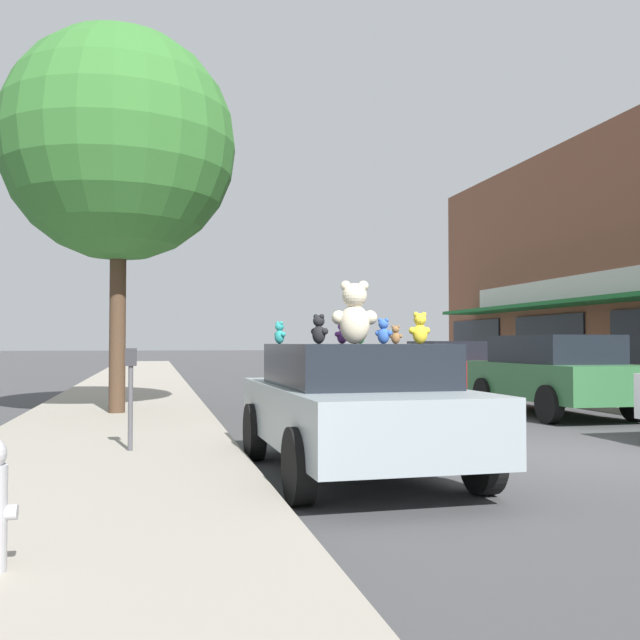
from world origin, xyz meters
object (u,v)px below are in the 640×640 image
Objects in this scene: teddy_bear_teal at (280,333)px; parked_car_far_center at (553,372)px; parking_meter at (131,385)px; teddy_bear_green at (360,333)px; teddy_bear_blue at (383,331)px; teddy_bear_purple at (342,333)px; parked_car_far_right at (447,367)px; teddy_bear_brown at (396,335)px; teddy_bear_yellow at (420,329)px; plush_art_car at (354,404)px; street_tree at (119,146)px; teddy_bear_black at (319,329)px; teddy_bear_giant at (355,313)px.

parked_car_far_center is (6.45, 4.49, -0.72)m from teddy_bear_teal.
teddy_bear_green is at bearing -8.27° from parking_meter.
parked_car_far_center is at bearing -80.03° from teddy_bear_teal.
teddy_bear_purple is at bearing -20.59° from teddy_bear_blue.
parked_car_far_right is (5.38, 10.74, -0.81)m from teddy_bear_blue.
teddy_bear_brown is at bearing -166.36° from teddy_bear_blue.
teddy_bear_teal is at bearing -60.59° from teddy_bear_yellow.
parked_car_far_center is 3.34× the size of parking_meter.
teddy_bear_blue reaches higher than parking_meter.
teddy_bear_yellow is (0.51, -0.74, 0.83)m from plush_art_car.
street_tree reaches higher than parked_car_far_center.
teddy_bear_green is (1.08, 0.19, 0.01)m from teddy_bear_teal.
teddy_bear_brown is 0.64× the size of teddy_bear_yellow.
parked_car_far_center is (6.03, 4.79, -0.76)m from teddy_bear_black.
teddy_bear_giant is at bearing 71.62° from plush_art_car.
parked_car_far_right is (5.26, 10.81, -0.77)m from teddy_bear_brown.
teddy_bear_blue is 0.99m from teddy_bear_green.
teddy_bear_blue reaches higher than teddy_bear_green.
teddy_bear_purple is 0.46m from teddy_bear_green.
parked_car_far_right is (5.70, 10.07, -0.80)m from teddy_bear_purple.
teddy_bear_purple is (0.05, 0.71, 0.81)m from plush_art_car.
teddy_bear_black is 7.45m from street_tree.
teddy_bear_yellow is (0.02, -0.72, 0.06)m from teddy_bear_brown.
teddy_bear_brown reaches higher than parked_car_far_right.
teddy_bear_teal is 0.06× the size of parked_car_far_center.
teddy_bear_black is at bearing -66.50° from teddy_bear_yellow.
street_tree reaches higher than teddy_bear_green.
teddy_bear_teal is 0.22× the size of parking_meter.
parked_car_far_right is at bearing -72.47° from teddy_bear_blue.
teddy_bear_green is at bearing -141.31° from parked_car_far_center.
teddy_bear_giant is 0.97m from teddy_bear_teal.
teddy_bear_blue is 1.05× the size of teddy_bear_purple.
teddy_bear_green reaches higher than plush_art_car.
teddy_bear_brown is 0.96m from teddy_bear_black.
street_tree is (-8.63, -4.30, 4.50)m from parked_car_far_right.
parked_car_far_right is (5.63, 10.41, -1.02)m from teddy_bear_giant.
parked_car_far_right is at bearing -105.33° from teddy_bear_giant.
teddy_bear_purple reaches higher than plush_art_car.
teddy_bear_giant is 0.10× the size of street_tree.
teddy_bear_blue is at bearing -151.85° from teddy_bear_teal.
teddy_bear_black is 0.05× the size of street_tree.
teddy_bear_brown is 0.78× the size of teddy_bear_teal.
street_tree is (-3.38, 7.23, 3.67)m from teddy_bear_yellow.
teddy_bear_teal is at bearing 21.45° from teddy_bear_black.
teddy_bear_teal is 1.10m from teddy_bear_green.
parked_car_far_right is 12.44m from parking_meter.
teddy_bear_brown is 1.07m from teddy_bear_green.
teddy_bear_yellow is 1.52m from teddy_bear_purple.
teddy_bear_teal is (-0.82, 0.48, -0.23)m from teddy_bear_giant.
teddy_bear_yellow is at bearing 144.10° from teddy_bear_blue.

